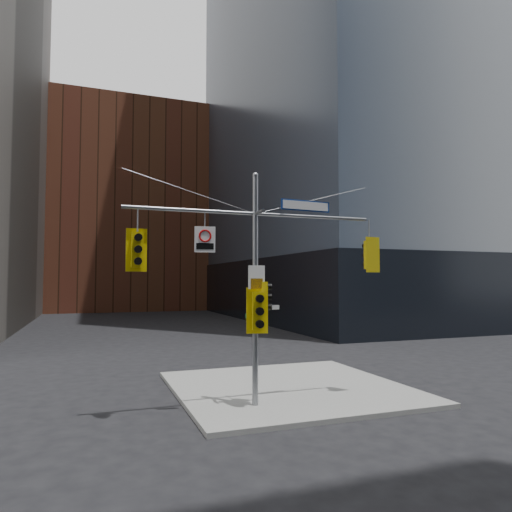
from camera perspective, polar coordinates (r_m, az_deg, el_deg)
ground at (r=12.81m, az=3.16°, el=-20.94°), size 160.00×160.00×0.00m
sidewalk_corner at (r=17.10m, az=4.09°, el=-16.11°), size 8.00×8.00×0.15m
podium_ne at (r=54.25m, az=17.24°, el=-3.95°), size 36.40×36.40×6.00m
brick_midrise at (r=70.11m, az=-15.93°, el=5.27°), size 26.00×20.00×28.00m
signal_assembly at (r=14.06m, az=-0.09°, el=-1.09°), size 8.00×0.80×7.30m
traffic_light_west_arm at (r=13.31m, az=-14.63°, el=0.77°), size 0.59×0.47×1.24m
traffic_light_east_arm at (r=15.96m, az=14.01°, el=0.13°), size 0.57×0.49×1.19m
traffic_light_pole_side at (r=14.16m, az=1.13°, el=-5.13°), size 0.41×0.34×0.93m
traffic_light_pole_front at (r=13.83m, az=0.29°, el=-6.87°), size 0.67×0.58×1.40m
street_sign_blade at (r=14.93m, az=6.22°, el=6.27°), size 1.78×0.18×0.35m
regulatory_sign_arm at (r=13.62m, az=-6.40°, el=2.19°), size 0.62×0.12×0.77m
regulatory_sign_pole at (r=13.94m, az=0.07°, el=-2.74°), size 0.55×0.09×0.72m
street_blade_ew at (r=14.24m, az=1.62°, el=-6.44°), size 0.69×0.05×0.14m
street_blade_ns at (r=14.52m, az=-0.71°, el=-7.60°), size 0.09×0.76×0.15m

